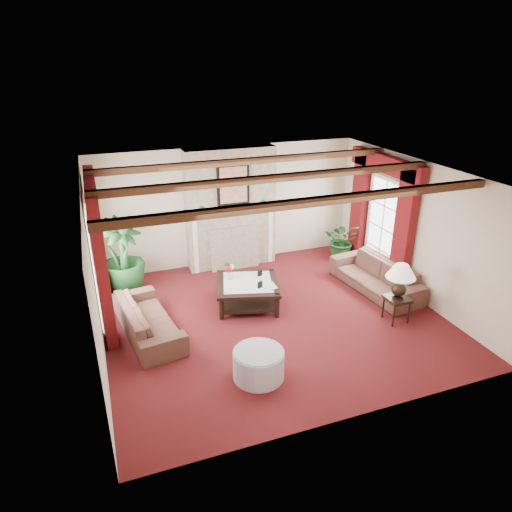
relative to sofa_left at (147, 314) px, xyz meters
name	(u,v)px	position (x,y,z in m)	size (l,w,h in m)	color
floor	(273,317)	(2.24, -0.26, -0.39)	(6.00, 6.00, 0.00)	#420F0B
ceiling	(275,174)	(2.24, -0.26, 2.31)	(6.00, 6.00, 0.00)	white
back_wall	(228,206)	(2.24, 2.49, 0.96)	(6.00, 0.02, 2.70)	beige
left_wall	(93,277)	(-0.76, -0.26, 0.96)	(0.02, 5.50, 2.70)	beige
right_wall	(416,230)	(5.24, -0.26, 0.96)	(0.02, 5.50, 2.70)	beige
ceiling_beams	(275,178)	(2.24, -0.26, 2.25)	(6.00, 3.00, 0.12)	#362111
fireplace	(229,147)	(2.24, 2.29, 2.31)	(2.00, 0.52, 2.70)	tan
french_door_left	(86,209)	(-0.73, 0.74, 1.74)	(0.10, 1.10, 2.16)	white
french_door_right	(389,179)	(5.21, 0.74, 1.74)	(0.10, 1.10, 2.16)	white
curtains_left	(90,184)	(-0.62, 0.74, 2.16)	(0.20, 2.40, 2.55)	#540B10
curtains_right	(387,159)	(5.10, 0.74, 2.16)	(0.20, 2.40, 2.55)	#540B10
sofa_left	(147,314)	(0.00, 0.00, 0.00)	(0.87, 2.06, 0.78)	#320D1B
sofa_right	(376,271)	(4.64, 0.05, 0.02)	(0.86, 2.18, 0.83)	#320D1B
potted_palm	(124,272)	(-0.22, 1.74, 0.05)	(1.68, 1.77, 0.88)	black
small_plant	(342,244)	(4.80, 1.69, -0.03)	(1.20, 1.24, 0.73)	black
coffee_table	(248,293)	(1.96, 0.36, -0.15)	(1.17, 1.17, 0.48)	black
side_table	(396,309)	(4.31, -1.12, -0.15)	(0.41, 0.41, 0.48)	black
ottoman	(259,364)	(1.39, -1.78, -0.17)	(0.77, 0.77, 0.45)	#A89FB4
table_lamp	(400,281)	(4.31, -1.12, 0.42)	(0.53, 0.53, 0.67)	black
flower_vase	(229,274)	(1.67, 0.64, 0.19)	(0.23, 0.24, 0.19)	silver
book	(264,280)	(2.18, 0.05, 0.24)	(0.22, 0.02, 0.30)	black
photo_frame_a	(260,285)	(2.10, 0.05, 0.16)	(0.11, 0.02, 0.14)	black
photo_frame_b	(260,274)	(2.27, 0.52, 0.15)	(0.10, 0.02, 0.13)	black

